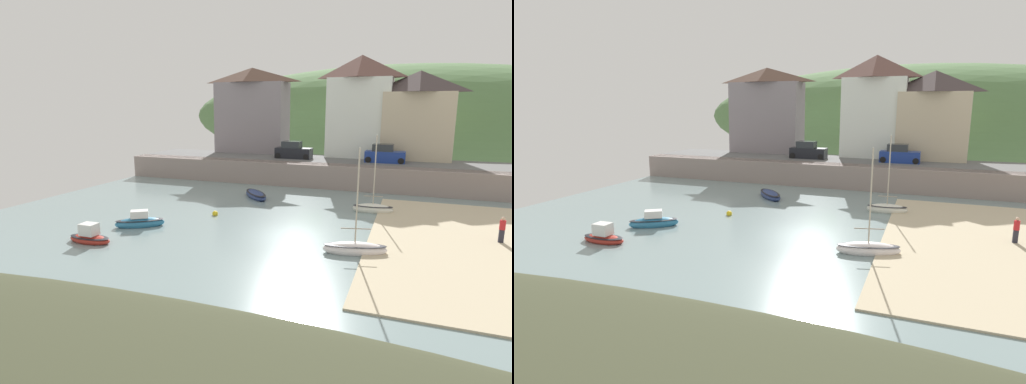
% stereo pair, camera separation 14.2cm
% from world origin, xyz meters
% --- Properties ---
extents(ground, '(48.00, 41.00, 0.61)m').
position_xyz_m(ground, '(1.40, -9.56, 0.16)').
color(ground, gray).
extents(quay_seawall, '(48.00, 9.40, 2.40)m').
position_xyz_m(quay_seawall, '(0.00, 17.50, 1.36)').
color(quay_seawall, gray).
rests_on(quay_seawall, ground).
extents(hillside_backdrop, '(80.00, 44.00, 18.11)m').
position_xyz_m(hillside_backdrop, '(5.09, 55.20, 6.34)').
color(hillside_backdrop, '#527846').
rests_on(hillside_backdrop, ground).
extents(waterfront_building_left, '(9.24, 4.33, 10.61)m').
position_xyz_m(waterfront_building_left, '(-12.44, 25.20, 7.78)').
color(waterfront_building_left, gray).
rests_on(waterfront_building_left, ground).
extents(waterfront_building_centre, '(7.35, 5.24, 11.60)m').
position_xyz_m(waterfront_building_centre, '(1.08, 25.20, 8.30)').
color(waterfront_building_centre, silver).
rests_on(waterfront_building_centre, ground).
extents(waterfront_building_right, '(7.68, 5.72, 9.70)m').
position_xyz_m(waterfront_building_right, '(7.44, 25.20, 7.34)').
color(waterfront_building_right, '#C5B697').
rests_on(waterfront_building_right, ground).
extents(rowboat_small_beached, '(3.79, 1.89, 6.29)m').
position_xyz_m(rowboat_small_beached, '(4.54, -1.96, 0.31)').
color(rowboat_small_beached, white).
rests_on(rowboat_small_beached, ground).
extents(sailboat_blue_trim, '(3.41, 2.79, 1.34)m').
position_xyz_m(sailboat_blue_trim, '(-10.34, -1.81, 0.33)').
color(sailboat_blue_trim, teal).
rests_on(sailboat_blue_trim, ground).
extents(motorboat_with_cabin, '(2.90, 1.20, 1.34)m').
position_xyz_m(motorboat_with_cabin, '(-11.15, -5.79, 0.32)').
color(motorboat_with_cabin, '#A62A20').
rests_on(motorboat_with_cabin, ground).
extents(sailboat_nearest_shore, '(3.22, 1.23, 6.31)m').
position_xyz_m(sailboat_nearest_shore, '(4.58, 8.10, 0.32)').
color(sailboat_nearest_shore, silver).
rests_on(sailboat_nearest_shore, ground).
extents(dinghy_open_wooden, '(3.69, 4.09, 0.81)m').
position_xyz_m(dinghy_open_wooden, '(-6.07, 9.85, 0.25)').
color(dinghy_open_wooden, navy).
rests_on(dinghy_open_wooden, ground).
extents(parked_car_near_slipway, '(4.13, 1.82, 1.95)m').
position_xyz_m(parked_car_near_slipway, '(-5.61, 20.70, 3.20)').
color(parked_car_near_slipway, black).
rests_on(parked_car_near_slipway, ground).
extents(parked_car_by_wall, '(4.12, 1.82, 1.95)m').
position_xyz_m(parked_car_by_wall, '(4.44, 20.70, 3.20)').
color(parked_car_by_wall, navy).
rests_on(parked_car_by_wall, ground).
extents(person_near_water, '(0.34, 0.34, 1.62)m').
position_xyz_m(person_near_water, '(12.69, 2.98, 0.98)').
color(person_near_water, '#282833').
rests_on(person_near_water, ground).
extents(mooring_buoy, '(0.44, 0.44, 0.44)m').
position_xyz_m(mooring_buoy, '(-6.75, 2.79, 0.13)').
color(mooring_buoy, yellow).
rests_on(mooring_buoy, ground).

